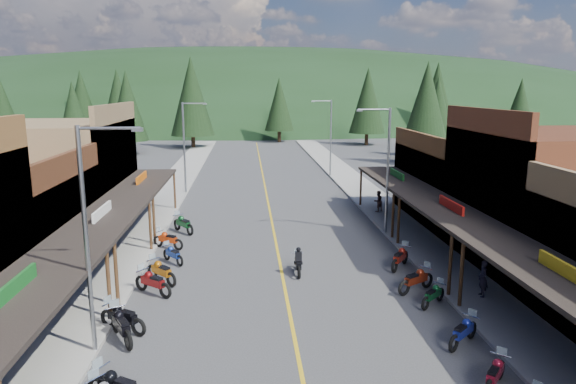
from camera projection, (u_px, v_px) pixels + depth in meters
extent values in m
plane|color=#38383A|center=(284.00, 284.00, 24.47)|extent=(220.00, 220.00, 0.00)
cube|color=gold|center=(267.00, 197.00, 44.01)|extent=(0.15, 90.00, 0.01)
cube|color=gray|center=(164.00, 198.00, 43.31)|extent=(3.40, 94.00, 0.15)
cube|color=gray|center=(367.00, 195.00, 44.68)|extent=(3.40, 94.00, 0.15)
cube|color=black|center=(16.00, 296.00, 15.47)|extent=(3.20, 10.20, 0.18)
cylinder|color=#472D19|center=(109.00, 286.00, 20.28)|extent=(0.16, 0.16, 3.00)
cube|color=#14591E|center=(15.00, 290.00, 15.43)|extent=(0.12, 3.00, 0.70)
cube|color=#3F2111|center=(72.00, 216.00, 24.72)|extent=(0.30, 9.00, 6.20)
cube|color=black|center=(103.00, 218.00, 24.85)|extent=(3.20, 9.00, 0.18)
cylinder|color=#472D19|center=(116.00, 275.00, 21.46)|extent=(0.16, 0.16, 3.00)
cylinder|color=#472D19|center=(150.00, 226.00, 29.08)|extent=(0.16, 0.16, 3.00)
cube|color=silver|center=(102.00, 214.00, 24.81)|extent=(0.12, 3.00, 0.70)
cube|color=brown|center=(59.00, 176.00, 33.71)|extent=(8.00, 10.20, 7.00)
cube|color=brown|center=(119.00, 166.00, 33.90)|extent=(0.30, 10.20, 8.20)
cube|color=black|center=(142.00, 182.00, 34.23)|extent=(3.20, 10.20, 0.18)
cylinder|color=#472D19|center=(154.00, 221.00, 30.25)|extent=(0.16, 0.16, 3.00)
cylinder|color=#472D19|center=(175.00, 191.00, 39.04)|extent=(0.16, 0.16, 3.00)
cube|color=#CC590C|center=(142.00, 179.00, 34.19)|extent=(0.12, 3.00, 0.70)
cube|color=black|center=(565.00, 279.00, 16.84)|extent=(3.20, 10.20, 0.18)
cylinder|color=#472D19|center=(461.00, 275.00, 21.42)|extent=(0.16, 0.16, 3.00)
cube|color=gold|center=(566.00, 274.00, 16.80)|extent=(0.12, 3.00, 0.70)
cube|color=#562B19|center=(551.00, 200.00, 26.54)|extent=(8.00, 9.00, 7.00)
cube|color=#562B19|center=(480.00, 190.00, 26.12)|extent=(0.30, 9.00, 8.20)
cube|color=black|center=(451.00, 211.00, 26.22)|extent=(3.20, 9.00, 0.18)
cylinder|color=#472D19|center=(450.00, 266.00, 22.59)|extent=(0.16, 0.16, 3.00)
cylinder|color=#472D19|center=(399.00, 221.00, 30.21)|extent=(0.16, 0.16, 3.00)
cube|color=#B2140F|center=(451.00, 207.00, 26.18)|extent=(0.12, 3.00, 0.70)
cube|color=#4C2D16|center=(470.00, 185.00, 36.12)|extent=(8.00, 10.20, 5.00)
cube|color=#4C2D16|center=(417.00, 177.00, 35.70)|extent=(0.30, 10.20, 6.20)
cube|color=black|center=(397.00, 179.00, 35.60)|extent=(3.20, 10.20, 0.18)
cylinder|color=#472D19|center=(393.00, 216.00, 31.38)|extent=(0.16, 0.16, 3.00)
cylinder|color=#472D19|center=(361.00, 188.00, 40.18)|extent=(0.16, 0.16, 3.00)
cube|color=#14591E|center=(397.00, 176.00, 35.56)|extent=(0.12, 3.00, 0.70)
cylinder|color=gray|center=(87.00, 245.00, 17.26)|extent=(0.16, 0.16, 8.00)
cylinder|color=gray|center=(109.00, 128.00, 16.56)|extent=(2.00, 0.10, 0.10)
cube|color=gray|center=(137.00, 130.00, 16.64)|extent=(0.35, 0.18, 0.12)
cylinder|color=gray|center=(184.00, 149.00, 44.61)|extent=(0.16, 0.16, 8.00)
cylinder|color=gray|center=(194.00, 103.00, 43.92)|extent=(2.00, 0.10, 0.10)
cube|color=gray|center=(205.00, 104.00, 44.00)|extent=(0.35, 0.18, 0.12)
cylinder|color=gray|center=(388.00, 172.00, 32.05)|extent=(0.16, 0.16, 8.00)
cylinder|color=gray|center=(374.00, 109.00, 31.20)|extent=(2.00, 0.10, 0.10)
cube|color=gray|center=(359.00, 110.00, 31.14)|extent=(0.35, 0.18, 0.12)
cylinder|color=gray|center=(331.00, 139.00, 53.54)|extent=(0.16, 0.16, 8.00)
cylinder|color=gray|center=(322.00, 101.00, 52.69)|extent=(2.00, 0.10, 0.10)
cube|color=gray|center=(313.00, 101.00, 52.63)|extent=(0.35, 0.18, 0.12)
ellipsoid|color=black|center=(252.00, 119.00, 156.36)|extent=(310.00, 140.00, 60.00)
cylinder|color=black|center=(6.00, 141.00, 81.69)|extent=(0.60, 0.60, 2.00)
cone|color=black|center=(2.00, 106.00, 80.60)|extent=(5.04, 5.04, 9.00)
cylinder|color=black|center=(120.00, 135.00, 90.77)|extent=(0.60, 0.60, 2.00)
cone|color=black|center=(118.00, 99.00, 89.53)|extent=(5.88, 5.88, 10.50)
cylinder|color=black|center=(193.00, 142.00, 80.15)|extent=(0.60, 0.60, 2.00)
cone|color=black|center=(192.00, 96.00, 78.76)|extent=(6.72, 6.72, 12.00)
cylinder|color=black|center=(279.00, 136.00, 89.07)|extent=(0.60, 0.60, 2.00)
cone|color=black|center=(279.00, 104.00, 87.97)|extent=(5.04, 5.04, 9.00)
cylinder|color=black|center=(366.00, 139.00, 84.31)|extent=(0.60, 0.60, 2.00)
cone|color=black|center=(368.00, 100.00, 83.07)|extent=(5.88, 5.88, 10.50)
cylinder|color=black|center=(435.00, 132.00, 97.29)|extent=(0.60, 0.60, 2.00)
cone|color=black|center=(437.00, 95.00, 95.90)|extent=(6.72, 6.72, 12.00)
cylinder|color=black|center=(517.00, 135.00, 90.42)|extent=(0.60, 0.60, 2.00)
cone|color=black|center=(520.00, 104.00, 89.33)|extent=(5.04, 5.04, 9.00)
cylinder|color=black|center=(84.00, 133.00, 96.00)|extent=(0.60, 0.60, 2.00)
cone|color=black|center=(82.00, 99.00, 94.76)|extent=(5.88, 5.88, 10.50)
cylinder|color=black|center=(77.00, 158.00, 61.62)|extent=(0.60, 0.60, 2.00)
cone|color=black|center=(74.00, 116.00, 60.62)|extent=(4.48, 4.48, 8.00)
cylinder|color=black|center=(435.00, 149.00, 70.13)|extent=(0.60, 0.60, 2.00)
cone|color=black|center=(437.00, 109.00, 69.05)|extent=(4.93, 4.93, 8.80)
cylinder|color=black|center=(130.00, 148.00, 71.70)|extent=(0.60, 0.60, 2.00)
cone|color=black|center=(127.00, 106.00, 70.55)|extent=(5.38, 5.38, 9.60)
cylinder|color=black|center=(424.00, 156.00, 62.97)|extent=(0.60, 0.60, 2.00)
cone|color=black|center=(426.00, 105.00, 61.74)|extent=(5.82, 5.82, 10.40)
imported|color=#221E2D|center=(483.00, 278.00, 22.51)|extent=(0.45, 0.64, 1.65)
imported|color=#4E3731|center=(378.00, 201.00, 38.10)|extent=(0.88, 0.76, 1.58)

